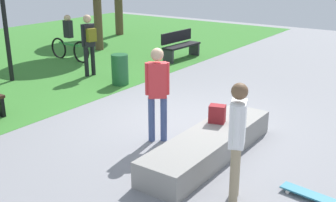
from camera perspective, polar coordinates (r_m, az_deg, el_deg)
The scene contains 10 objects.
ground_plane at distance 8.49m, azimuth 1.70°, elevation -3.05°, with size 28.00×28.00×0.00m, color gray.
concrete_ledge at distance 7.06m, azimuth 5.70°, elevation -5.98°, with size 3.14×0.79×0.42m, color gray.
backpack_on_ledge at distance 7.39m, azimuth 6.75°, elevation -1.76°, with size 0.28×0.20×0.32m, color maroon.
skater_performing_trick at distance 5.57m, azimuth 9.45°, elevation -4.47°, with size 0.41×0.30×1.67m.
skater_watching at distance 7.35m, azimuth -1.46°, elevation 1.81°, with size 0.36×0.37×1.72m.
skateboard_by_ledge at distance 6.23m, azimuth 18.77°, elevation -12.00°, with size 0.29×0.82×0.08m.
park_bench_far_left at distance 14.03m, azimuth 1.66°, elevation 7.74°, with size 1.62×0.54×0.91m.
trash_bin at distance 11.10m, azimuth -6.60°, elevation 4.30°, with size 0.45×0.45×0.81m, color #1E592D.
pedestrian_with_backpack at distance 11.96m, azimuth -10.79°, elevation 8.25°, with size 0.42×0.39×1.73m.
cyclist_on_bicycle at distance 14.17m, azimuth -13.40°, elevation 7.98°, with size 0.22×1.82×1.52m.
Camera 1 is at (-6.58, -4.34, 3.14)m, focal length 44.52 mm.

